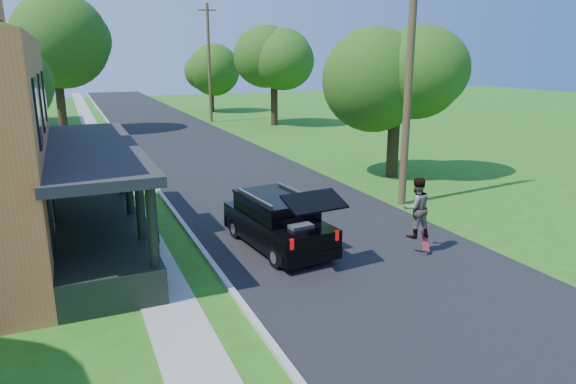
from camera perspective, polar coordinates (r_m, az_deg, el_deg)
name	(u,v)px	position (r m, az deg, el deg)	size (l,w,h in m)	color
ground	(394,282)	(13.77, 11.68, -9.75)	(140.00, 140.00, 0.00)	#2D6213
street	(203,153)	(31.57, -9.44, 4.29)	(8.00, 120.00, 0.02)	black
curb	(134,158)	(30.87, -16.75, 3.62)	(0.15, 120.00, 0.12)	#ABAAA5
sidewalk	(105,160)	(30.75, -19.62, 3.35)	(1.30, 120.00, 0.03)	#96978F
front_walk	(3,256)	(17.26, -29.12, -6.27)	(6.50, 1.20, 0.03)	#96978F
black_suv	(278,222)	(15.53, -1.13, -3.32)	(2.20, 4.76, 2.15)	black
skateboarder	(416,208)	(15.40, 14.06, -1.70)	(0.94, 0.77, 1.80)	black
skateboard	(425,241)	(15.77, 14.99, -5.26)	(0.44, 0.55, 0.58)	maroon
tree_left_far	(53,37)	(42.48, -24.65, 15.38)	(7.93, 8.07, 10.70)	black
tree_right_near	(396,71)	(24.92, 11.88, 13.04)	(6.61, 6.27, 7.73)	black
tree_right_mid	(273,54)	(43.86, -1.65, 15.08)	(5.55, 5.41, 8.76)	black
tree_right_far	(210,65)	(55.08, -8.68, 13.80)	(5.32, 5.22, 7.69)	black
utility_pole_near	(410,60)	(20.06, 13.40, 14.12)	(1.83, 0.32, 10.77)	#493A22
utility_pole_far	(209,62)	(46.56, -8.75, 14.05)	(1.53, 0.55, 10.06)	#493A22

